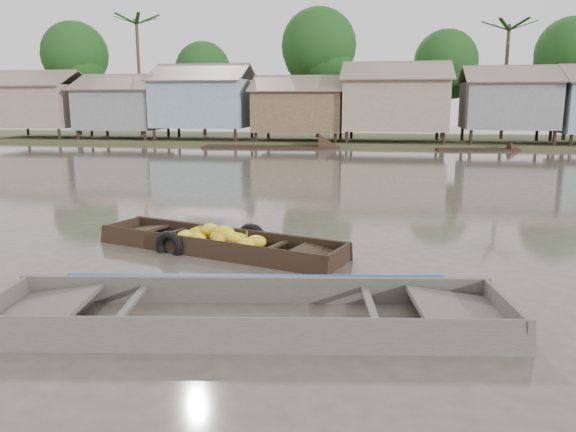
# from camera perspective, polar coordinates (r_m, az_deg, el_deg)

# --- Properties ---
(ground) EXTENTS (120.00, 120.00, 0.00)m
(ground) POSITION_cam_1_polar(r_m,az_deg,el_deg) (9.21, -3.34, -6.81)
(ground) COLOR #464035
(ground) RESTS_ON ground
(riverbank) EXTENTS (120.00, 12.47, 10.22)m
(riverbank) POSITION_cam_1_polar(r_m,az_deg,el_deg) (40.37, 11.57, 11.66)
(riverbank) COLOR #384723
(riverbank) RESTS_ON ground
(banana_boat) EXTENTS (5.31, 2.77, 0.72)m
(banana_boat) POSITION_cam_1_polar(r_m,az_deg,el_deg) (11.20, -7.29, -2.85)
(banana_boat) COLOR black
(banana_boat) RESTS_ON ground
(viewer_boat) EXTENTS (6.99, 2.80, 0.55)m
(viewer_boat) POSITION_cam_1_polar(r_m,az_deg,el_deg) (7.57, -3.78, -10.64)
(viewer_boat) COLOR #453E3A
(viewer_boat) RESTS_ON ground
(distant_boats) EXTENTS (35.09, 14.56, 0.35)m
(distant_boats) POSITION_cam_1_polar(r_m,az_deg,el_deg) (33.40, 23.22, 5.64)
(distant_boats) COLOR black
(distant_boats) RESTS_ON ground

